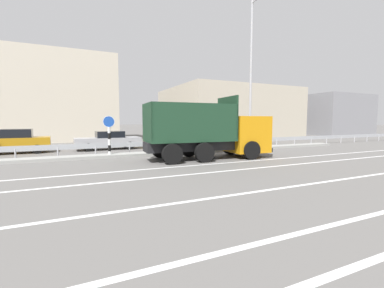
{
  "coord_description": "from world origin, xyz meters",
  "views": [
    {
      "loc": [
        -5.43,
        -14.4,
        2.15
      ],
      "look_at": [
        1.26,
        0.04,
        0.74
      ],
      "focal_mm": 24.0,
      "sensor_mm": 36.0,
      "label": 1
    }
  ],
  "objects_px": {
    "parked_car_3": "(108,140)",
    "parked_car_4": "(174,137)",
    "street_lamp_1": "(252,69)",
    "median_road_sign": "(109,136)",
    "dump_truck": "(222,136)",
    "parked_car_2": "(16,141)"
  },
  "relations": [
    {
      "from": "parked_car_3",
      "to": "parked_car_2",
      "type": "bearing_deg",
      "value": 87.13
    },
    {
      "from": "parked_car_3",
      "to": "parked_car_4",
      "type": "distance_m",
      "value": 5.39
    },
    {
      "from": "dump_truck",
      "to": "median_road_sign",
      "type": "bearing_deg",
      "value": -113.17
    },
    {
      "from": "dump_truck",
      "to": "median_road_sign",
      "type": "relative_size",
      "value": 2.99
    },
    {
      "from": "dump_truck",
      "to": "street_lamp_1",
      "type": "bearing_deg",
      "value": 126.9
    },
    {
      "from": "parked_car_3",
      "to": "median_road_sign",
      "type": "bearing_deg",
      "value": 171.3
    },
    {
      "from": "dump_truck",
      "to": "parked_car_2",
      "type": "bearing_deg",
      "value": -120.06
    },
    {
      "from": "median_road_sign",
      "to": "parked_car_2",
      "type": "relative_size",
      "value": 0.59
    },
    {
      "from": "street_lamp_1",
      "to": "parked_car_4",
      "type": "height_order",
      "value": "street_lamp_1"
    },
    {
      "from": "parked_car_2",
      "to": "parked_car_4",
      "type": "bearing_deg",
      "value": -92.53
    },
    {
      "from": "parked_car_3",
      "to": "street_lamp_1",
      "type": "bearing_deg",
      "value": -118.16
    },
    {
      "from": "street_lamp_1",
      "to": "parked_car_3",
      "type": "xyz_separation_m",
      "value": [
        -9.82,
        4.7,
        -5.29
      ]
    },
    {
      "from": "parked_car_2",
      "to": "parked_car_4",
      "type": "distance_m",
      "value": 11.33
    },
    {
      "from": "median_road_sign",
      "to": "parked_car_4",
      "type": "height_order",
      "value": "median_road_sign"
    },
    {
      "from": "street_lamp_1",
      "to": "parked_car_2",
      "type": "xyz_separation_m",
      "value": [
        -15.76,
        4.73,
        -5.2
      ]
    },
    {
      "from": "parked_car_2",
      "to": "dump_truck",
      "type": "bearing_deg",
      "value": -126.65
    },
    {
      "from": "dump_truck",
      "to": "parked_car_4",
      "type": "height_order",
      "value": "dump_truck"
    },
    {
      "from": "parked_car_4",
      "to": "parked_car_3",
      "type": "bearing_deg",
      "value": -89.89
    },
    {
      "from": "dump_truck",
      "to": "parked_car_3",
      "type": "height_order",
      "value": "dump_truck"
    },
    {
      "from": "street_lamp_1",
      "to": "parked_car_4",
      "type": "bearing_deg",
      "value": 132.47
    },
    {
      "from": "median_road_sign",
      "to": "dump_truck",
      "type": "bearing_deg",
      "value": -26.69
    },
    {
      "from": "parked_car_2",
      "to": "parked_car_4",
      "type": "relative_size",
      "value": 0.87
    }
  ]
}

